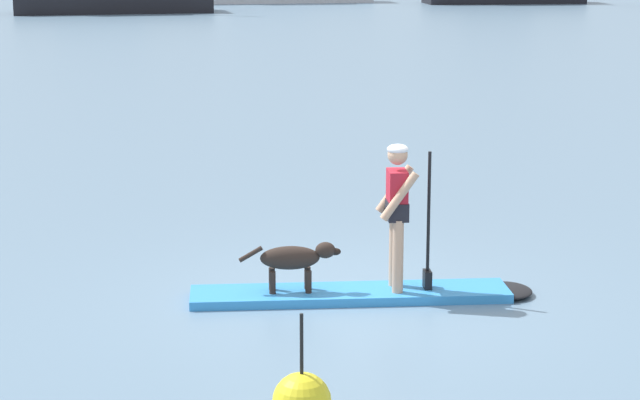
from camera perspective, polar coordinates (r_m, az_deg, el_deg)
name	(u,v)px	position (r m, az deg, el deg)	size (l,w,h in m)	color
ground_plane	(350,298)	(12.99, 1.46, -4.79)	(400.00, 400.00, 0.00)	slate
paddleboard	(371,294)	(13.01, 2.48, -4.55)	(3.82, 1.59, 0.10)	#338CD8
person_paddler	(398,206)	(12.79, 3.81, -0.29)	(0.66, 0.56, 1.62)	tan
dog	(295,259)	(12.82, -1.24, -2.87)	(1.10, 0.39, 0.55)	#2D231E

